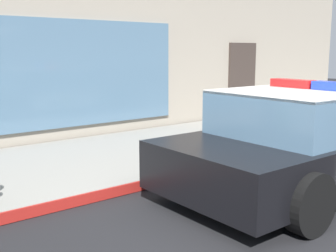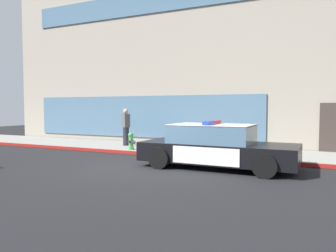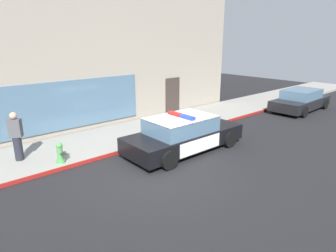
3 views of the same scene
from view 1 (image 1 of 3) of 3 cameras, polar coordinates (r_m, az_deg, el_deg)
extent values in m
plane|color=black|center=(4.41, 14.62, -15.72)|extent=(48.00, 48.00, 0.00)
cube|color=gray|center=(7.21, -10.67, -4.75)|extent=(48.00, 3.13, 0.15)
cube|color=maroon|center=(5.91, -3.37, -7.91)|extent=(28.80, 0.04, 0.14)
cube|color=#382D28|center=(11.73, 9.83, 5.77)|extent=(1.00, 0.08, 2.10)
cube|color=black|center=(6.44, 19.43, -3.04)|extent=(4.88, 1.94, 0.60)
cube|color=silver|center=(5.08, 9.09, -4.09)|extent=(1.38, 1.87, 0.05)
cube|color=silver|center=(6.91, 12.29, -1.83)|extent=(2.04, 0.05, 0.51)
cube|color=yellow|center=(6.92, 12.19, -1.81)|extent=(0.22, 0.01, 0.26)
cube|color=slate|center=(6.18, 18.76, 1.84)|extent=(2.54, 1.73, 0.60)
cube|color=silver|center=(6.15, 18.91, 4.52)|extent=(2.54, 1.73, 0.04)
cube|color=red|center=(6.33, 16.36, 5.53)|extent=(0.21, 0.65, 0.11)
cylinder|color=black|center=(8.30, 19.85, -1.35)|extent=(0.68, 0.23, 0.68)
cylinder|color=black|center=(5.89, 2.86, -5.28)|extent=(0.68, 0.23, 0.68)
cylinder|color=black|center=(4.69, 18.43, -9.84)|extent=(0.68, 0.23, 0.68)
camera|label=2|loc=(10.63, 90.10, 0.14)|focal=34.73mm
camera|label=3|loc=(5.36, 168.24, 15.80)|focal=31.06mm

